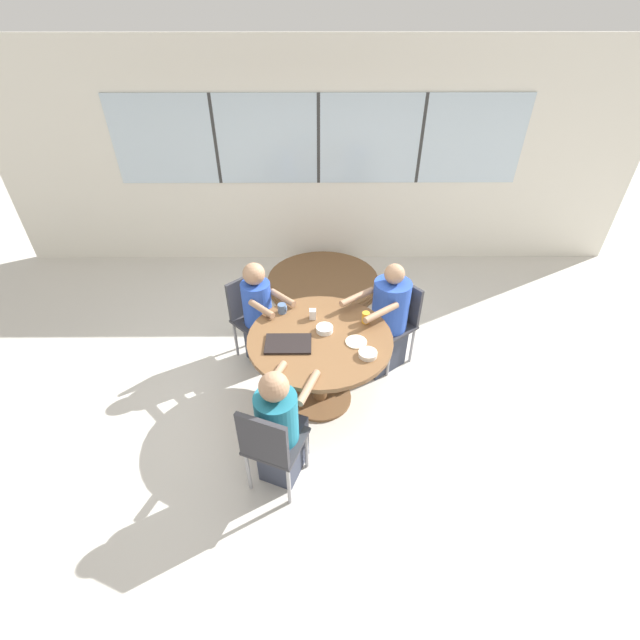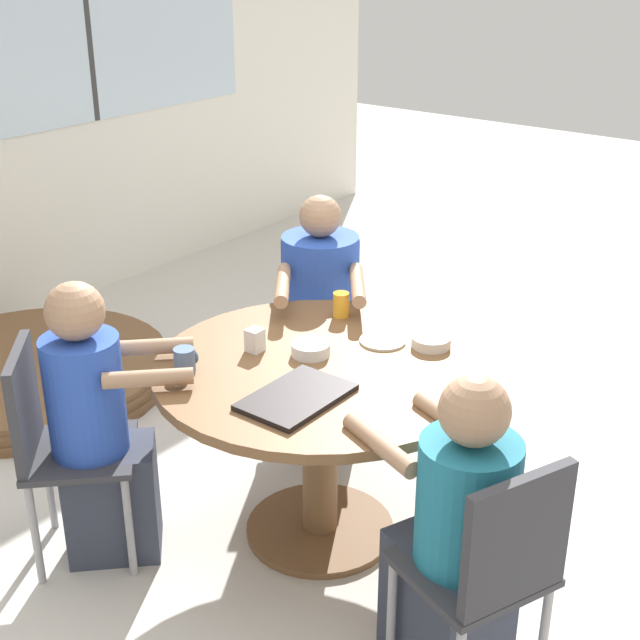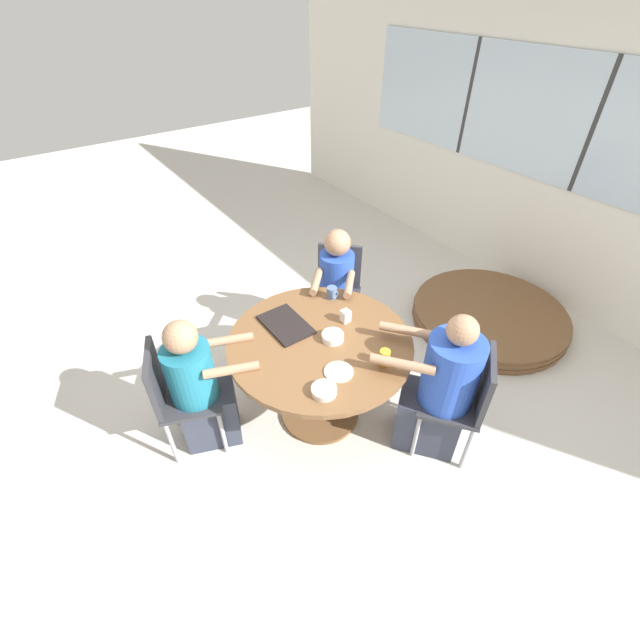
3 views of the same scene
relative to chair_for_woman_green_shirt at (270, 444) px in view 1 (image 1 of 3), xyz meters
The scene contains 17 objects.
ground_plane 1.13m from the chair_for_woman_green_shirt, 68.53° to the left, with size 16.00×16.00×0.00m, color beige.
wall_back_with_windows 3.91m from the chair_for_woman_green_shirt, 84.48° to the left, with size 8.40×0.08×2.80m.
dining_table 1.00m from the chair_for_woman_green_shirt, 68.53° to the left, with size 1.26×1.26×0.77m.
chair_for_woman_green_shirt is the anchor object (origin of this frame).
chair_for_man_blue_shirt 1.93m from the chair_for_woman_green_shirt, 53.09° to the left, with size 0.56×0.56×0.89m.
chair_for_man_teal_shirt 1.67m from the chair_for_woman_green_shirt, 101.86° to the left, with size 0.57×0.57×0.89m.
person_woman_green_shirt 0.17m from the chair_for_woman_green_shirt, 68.53° to the left, with size 0.50×0.64×1.10m.
person_man_blue_shirt 1.76m from the chair_for_woman_green_shirt, 54.57° to the left, with size 0.72×0.67×1.17m.
person_man_teal_shirt 1.54m from the chair_for_woman_green_shirt, 98.51° to the left, with size 0.57×0.57×1.14m.
food_tray_dark 0.87m from the chair_for_woman_green_shirt, 83.22° to the left, with size 0.39×0.26×0.02m.
coffee_mug 1.32m from the chair_for_woman_green_shirt, 89.06° to the left, with size 0.08×0.08×0.09m.
juice_glass 1.40m from the chair_for_woman_green_shirt, 55.69° to the left, with size 0.07×0.07×0.10m.
milk_carton_small 1.27m from the chair_for_woman_green_shirt, 75.86° to the left, with size 0.06×0.06×0.09m.
bowl_white_shallow 1.05m from the chair_for_woman_green_shirt, 42.18° to the left, with size 0.15×0.15×0.04m.
bowl_cereal 1.12m from the chair_for_woman_green_shirt, 68.02° to the left, with size 0.15×0.15×0.05m.
plate_tortillas 1.11m from the chair_for_woman_green_shirt, 51.82° to the left, with size 0.18×0.18×0.01m.
folded_table_stack 2.99m from the chair_for_woman_green_shirt, 81.84° to the left, with size 1.47×1.47×0.15m.
Camera 1 is at (-0.02, -2.85, 3.09)m, focal length 24.00 mm.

